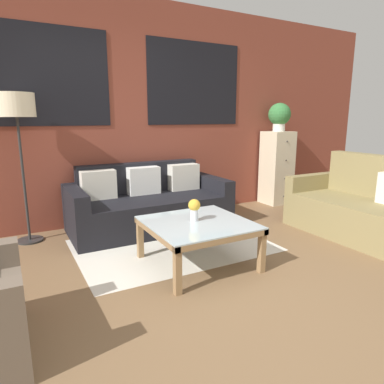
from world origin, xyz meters
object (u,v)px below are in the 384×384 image
coffee_table (198,228)px  potted_plant (279,115)px  drawer_cabinet (277,168)px  settee_vintage (359,209)px  couch_dark (149,205)px  floor_lamp (17,113)px  flower_vase (194,208)px

coffee_table → potted_plant: size_ratio=2.10×
coffee_table → drawer_cabinet: (2.26, 1.47, 0.21)m
settee_vintage → potted_plant: bearing=82.8°
settee_vintage → drawer_cabinet: bearing=82.8°
couch_dark → settee_vintage: (2.05, -1.42, 0.02)m
coffee_table → floor_lamp: size_ratio=0.56×
settee_vintage → coffee_table: size_ratio=1.63×
settee_vintage → flower_vase: bearing=174.3°
couch_dark → potted_plant: potted_plant is taller
settee_vintage → flower_vase: settee_vintage is taller
floor_lamp → drawer_cabinet: floor_lamp is taller
couch_dark → potted_plant: (2.25, 0.21, 1.09)m
floor_lamp → drawer_cabinet: (3.60, 0.04, -0.82)m
settee_vintage → floor_lamp: floor_lamp is taller
floor_lamp → potted_plant: floor_lamp is taller
couch_dark → potted_plant: 2.51m
settee_vintage → coffee_table: bearing=175.5°
settee_vintage → potted_plant: potted_plant is taller
couch_dark → floor_lamp: size_ratio=1.20×
coffee_table → flower_vase: flower_vase is taller
couch_dark → coffee_table: couch_dark is taller
couch_dark → potted_plant: bearing=5.4°
coffee_table → couch_dark: bearing=89.6°
floor_lamp → flower_vase: bearing=-46.2°
settee_vintage → drawer_cabinet: drawer_cabinet is taller
floor_lamp → flower_vase: floor_lamp is taller
settee_vintage → drawer_cabinet: size_ratio=1.29×
couch_dark → floor_lamp: floor_lamp is taller
coffee_table → floor_lamp: floor_lamp is taller
drawer_cabinet → settee_vintage: bearing=-97.2°
coffee_table → flower_vase: (-0.01, 0.04, 0.18)m
couch_dark → coffee_table: (-0.01, -1.25, 0.07)m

